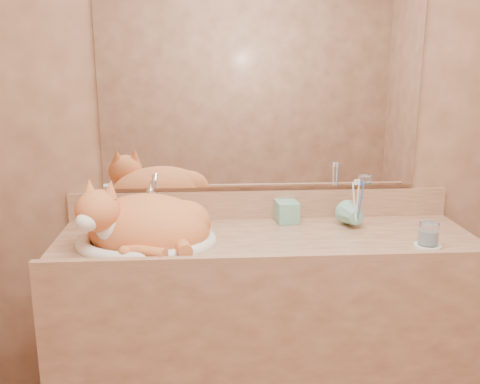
{
  "coord_description": "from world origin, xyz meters",
  "views": [
    {
      "loc": [
        -0.23,
        -1.19,
        1.51
      ],
      "look_at": [
        -0.11,
        0.7,
        1.04
      ],
      "focal_mm": 40.0,
      "sensor_mm": 36.0,
      "label": 1
    }
  ],
  "objects": [
    {
      "name": "cat",
      "position": [
        -0.47,
        0.7,
        0.93
      ],
      "size": [
        0.56,
        0.5,
        0.25
      ],
      "primitive_type": null,
      "rotation": [
        0.0,
        0.0,
        -0.31
      ],
      "color": "#CA612E",
      "rests_on": "sink_basin"
    },
    {
      "name": "toothbrushes",
      "position": [
        0.36,
        0.8,
        0.97
      ],
      "size": [
        0.03,
        0.03,
        0.21
      ],
      "primitive_type": null,
      "color": "white",
      "rests_on": "toothbrush_cup"
    },
    {
      "name": "sink_basin",
      "position": [
        -0.45,
        0.7,
        0.93
      ],
      "size": [
        0.59,
        0.53,
        0.16
      ],
      "primitive_type": null,
      "rotation": [
        0.0,
        0.0,
        -0.24
      ],
      "color": "white",
      "rests_on": "vanity_counter"
    },
    {
      "name": "wall_back",
      "position": [
        0.0,
        1.0,
        1.25
      ],
      "size": [
        2.4,
        0.02,
        2.5
      ],
      "primitive_type": "cube",
      "color": "brown",
      "rests_on": "ground"
    },
    {
      "name": "lotion_bottle",
      "position": [
        -0.66,
        0.86,
        0.91
      ],
      "size": [
        0.05,
        0.05,
        0.13
      ],
      "primitive_type": "cylinder",
      "color": "white",
      "rests_on": "vanity_counter"
    },
    {
      "name": "water_glass",
      "position": [
        0.56,
        0.58,
        0.9
      ],
      "size": [
        0.07,
        0.07,
        0.08
      ],
      "primitive_type": "cylinder",
      "color": "white",
      "rests_on": "saucer"
    },
    {
      "name": "saucer",
      "position": [
        0.56,
        0.58,
        0.85
      ],
      "size": [
        0.1,
        0.1,
        0.01
      ],
      "primitive_type": "cylinder",
      "color": "white",
      "rests_on": "vanity_counter"
    },
    {
      "name": "toothbrush_cup",
      "position": [
        0.36,
        0.8,
        0.9
      ],
      "size": [
        0.12,
        0.12,
        0.09
      ],
      "primitive_type": "imported",
      "rotation": [
        0.0,
        0.0,
        0.21
      ],
      "color": "#71B69C",
      "rests_on": "vanity_counter"
    },
    {
      "name": "soap_dispenser",
      "position": [
        0.11,
        0.88,
        0.95
      ],
      "size": [
        0.1,
        0.1,
        0.2
      ],
      "primitive_type": "imported",
      "rotation": [
        0.0,
        0.0,
        0.1
      ],
      "color": "#71B69C",
      "rests_on": "vanity_counter"
    },
    {
      "name": "mirror",
      "position": [
        0.0,
        0.99,
        1.39
      ],
      "size": [
        1.3,
        0.02,
        0.8
      ],
      "primitive_type": "cube",
      "color": "white",
      "rests_on": "wall_back"
    },
    {
      "name": "faucet",
      "position": [
        -0.45,
        0.9,
        0.94
      ],
      "size": [
        0.06,
        0.13,
        0.17
      ],
      "primitive_type": null,
      "rotation": [
        0.0,
        0.0,
        -0.17
      ],
      "color": "white",
      "rests_on": "vanity_counter"
    },
    {
      "name": "vanity_counter",
      "position": [
        0.0,
        0.72,
        0.42
      ],
      "size": [
        1.6,
        0.55,
        0.85
      ],
      "primitive_type": null,
      "color": "brown",
      "rests_on": "floor"
    }
  ]
}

